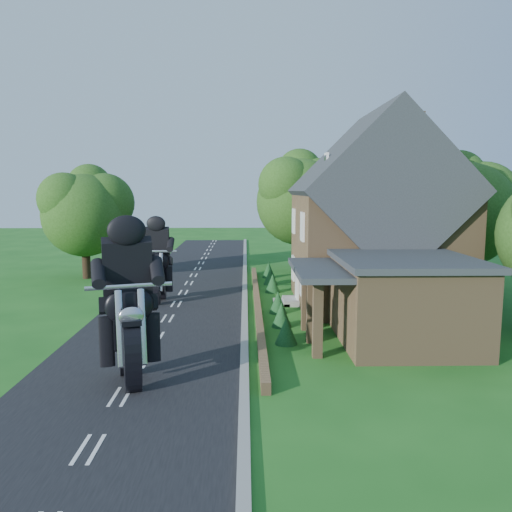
{
  "coord_description": "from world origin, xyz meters",
  "views": [
    {
      "loc": [
        3.7,
        -20.09,
        6.06
      ],
      "look_at": [
        4.22,
        4.41,
        2.8
      ],
      "focal_mm": 35.0,
      "sensor_mm": 36.0,
      "label": 1
    }
  ],
  "objects_px": {
    "motorcycle_follow": "(158,290)",
    "motorcycle_lead": "(131,360)",
    "house": "(374,223)",
    "garden_wall": "(257,305)",
    "annex": "(401,299)"
  },
  "relations": [
    {
      "from": "garden_wall",
      "to": "house",
      "type": "height_order",
      "value": "house"
    },
    {
      "from": "garden_wall",
      "to": "motorcycle_lead",
      "type": "relative_size",
      "value": 12.9
    },
    {
      "from": "garden_wall",
      "to": "house",
      "type": "distance_m",
      "value": 7.52
    },
    {
      "from": "garden_wall",
      "to": "house",
      "type": "xyz_separation_m",
      "value": [
        6.19,
        1.0,
        4.14
      ]
    },
    {
      "from": "motorcycle_lead",
      "to": "annex",
      "type": "bearing_deg",
      "value": -174.65
    },
    {
      "from": "motorcycle_follow",
      "to": "motorcycle_lead",
      "type": "bearing_deg",
      "value": 98.43
    },
    {
      "from": "motorcycle_lead",
      "to": "motorcycle_follow",
      "type": "relative_size",
      "value": 1.13
    },
    {
      "from": "annex",
      "to": "motorcycle_lead",
      "type": "xyz_separation_m",
      "value": [
        -9.77,
        -4.2,
        -0.97
      ]
    },
    {
      "from": "annex",
      "to": "motorcycle_follow",
      "type": "distance_m",
      "value": 13.13
    },
    {
      "from": "house",
      "to": "annex",
      "type": "bearing_deg",
      "value": -95.24
    },
    {
      "from": "garden_wall",
      "to": "house",
      "type": "relative_size",
      "value": 2.15
    },
    {
      "from": "garden_wall",
      "to": "annex",
      "type": "xyz_separation_m",
      "value": [
        5.57,
        -5.8,
        1.57
      ]
    },
    {
      "from": "house",
      "to": "motorcycle_lead",
      "type": "relative_size",
      "value": 6.0
    },
    {
      "from": "garden_wall",
      "to": "motorcycle_lead",
      "type": "distance_m",
      "value": 10.86
    },
    {
      "from": "house",
      "to": "motorcycle_follow",
      "type": "xyz_separation_m",
      "value": [
        -11.51,
        0.46,
        -3.64
      ]
    }
  ]
}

